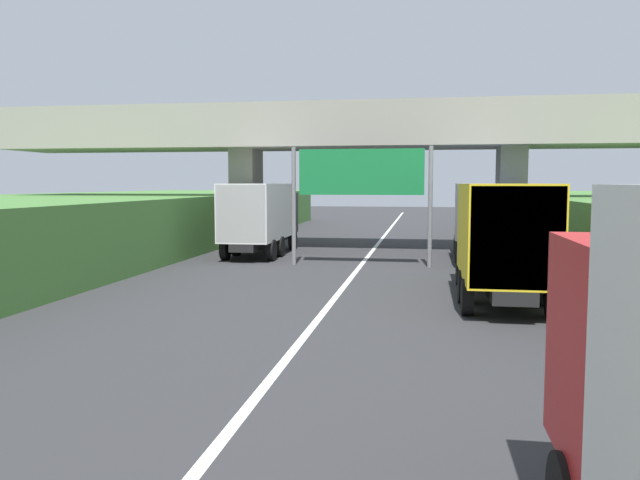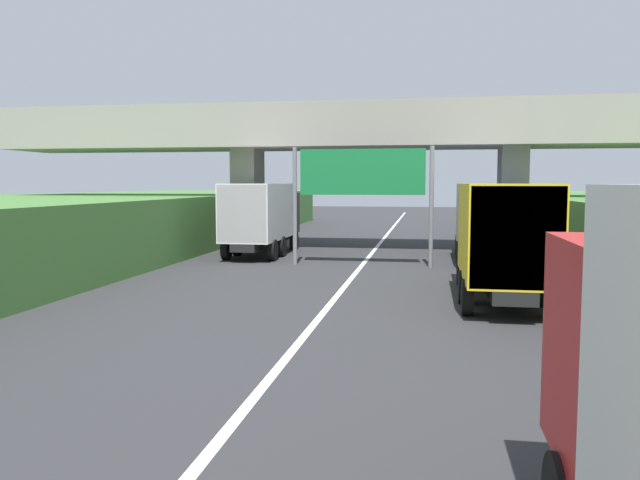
% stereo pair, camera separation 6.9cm
% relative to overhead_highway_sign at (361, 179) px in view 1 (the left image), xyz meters
% --- Properties ---
extents(lane_centre_stripe, '(0.20, 101.18, 0.01)m').
position_rel_overhead_highway_sign_xyz_m(lane_centre_stripe, '(0.00, -0.82, -3.63)').
color(lane_centre_stripe, white).
rests_on(lane_centre_stripe, ground).
extents(overpass_bridge, '(40.00, 4.80, 7.47)m').
position_rel_overhead_highway_sign_xyz_m(overpass_bridge, '(0.00, 6.82, 1.97)').
color(overpass_bridge, gray).
rests_on(overpass_bridge, ground).
extents(overhead_highway_sign, '(5.88, 0.18, 4.97)m').
position_rel_overhead_highway_sign_xyz_m(overhead_highway_sign, '(0.00, 0.00, 0.00)').
color(overhead_highway_sign, slate).
rests_on(overhead_highway_sign, ground).
extents(truck_black, '(2.44, 7.30, 3.44)m').
position_rel_overhead_highway_sign_xyz_m(truck_black, '(-5.15, 3.29, -1.70)').
color(truck_black, black).
rests_on(truck_black, ground).
extents(truck_blue, '(2.44, 7.30, 3.44)m').
position_rel_overhead_highway_sign_xyz_m(truck_blue, '(5.17, 2.13, -1.70)').
color(truck_blue, black).
rests_on(truck_blue, ground).
extents(truck_yellow, '(2.44, 7.30, 3.44)m').
position_rel_overhead_highway_sign_xyz_m(truck_yellow, '(4.84, -7.28, -1.70)').
color(truck_yellow, black).
rests_on(truck_yellow, ground).
extents(construction_barrel_3, '(0.57, 0.57, 0.90)m').
position_rel_overhead_highway_sign_xyz_m(construction_barrel_3, '(6.50, -10.35, -3.17)').
color(construction_barrel_3, orange).
rests_on(construction_barrel_3, ground).
extents(construction_barrel_4, '(0.57, 0.57, 0.90)m').
position_rel_overhead_highway_sign_xyz_m(construction_barrel_4, '(6.68, -5.50, -3.17)').
color(construction_barrel_4, orange).
rests_on(construction_barrel_4, ground).
extents(construction_barrel_5, '(0.57, 0.57, 0.90)m').
position_rel_overhead_highway_sign_xyz_m(construction_barrel_5, '(6.51, -0.66, -3.17)').
color(construction_barrel_5, orange).
rests_on(construction_barrel_5, ground).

